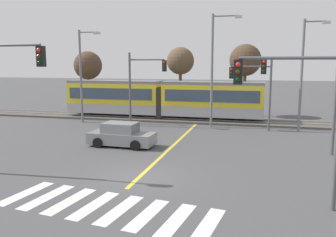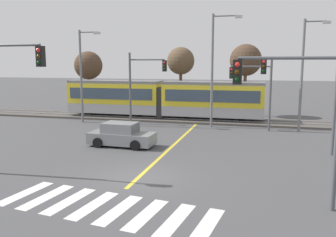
{
  "view_description": "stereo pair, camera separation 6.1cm",
  "coord_description": "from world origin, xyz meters",
  "px_view_note": "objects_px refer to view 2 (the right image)",
  "views": [
    {
      "loc": [
        5.31,
        -15.08,
        5.25
      ],
      "look_at": [
        -0.59,
        7.61,
        1.6
      ],
      "focal_mm": 38.0,
      "sensor_mm": 36.0,
      "label": 1
    },
    {
      "loc": [
        5.37,
        -15.07,
        5.25
      ],
      "look_at": [
        -0.59,
        7.61,
        1.6
      ],
      "focal_mm": 38.0,
      "sensor_mm": 36.0,
      "label": 2
    }
  ],
  "objects_px": {
    "street_lamp_east": "(304,69)",
    "light_rail_tram": "(163,98)",
    "bare_tree_west": "(181,61)",
    "street_lamp_centre": "(215,64)",
    "traffic_light_near_right": "(301,102)",
    "bare_tree_east": "(246,61)",
    "sedan_crossing": "(122,135)",
    "traffic_light_far_left": "(142,79)",
    "street_lamp_west": "(83,71)",
    "traffic_light_far_right": "(256,85)",
    "bare_tree_far_west": "(88,66)",
    "traffic_light_mid_right": "(309,86)"
  },
  "relations": [
    {
      "from": "street_lamp_west",
      "to": "street_lamp_east",
      "type": "xyz_separation_m",
      "value": [
        18.37,
        0.08,
        0.18
      ]
    },
    {
      "from": "light_rail_tram",
      "to": "bare_tree_far_west",
      "type": "height_order",
      "value": "bare_tree_far_west"
    },
    {
      "from": "bare_tree_west",
      "to": "bare_tree_far_west",
      "type": "bearing_deg",
      "value": -177.29
    },
    {
      "from": "traffic_light_far_left",
      "to": "street_lamp_east",
      "type": "bearing_deg",
      "value": 3.2
    },
    {
      "from": "bare_tree_east",
      "to": "bare_tree_west",
      "type": "bearing_deg",
      "value": 178.85
    },
    {
      "from": "street_lamp_centre",
      "to": "bare_tree_far_west",
      "type": "relative_size",
      "value": 1.4
    },
    {
      "from": "traffic_light_near_right",
      "to": "traffic_light_mid_right",
      "type": "xyz_separation_m",
      "value": [
        1.26,
        8.45,
        0.09
      ]
    },
    {
      "from": "bare_tree_west",
      "to": "street_lamp_east",
      "type": "bearing_deg",
      "value": -34.0
    },
    {
      "from": "traffic_light_far_right",
      "to": "street_lamp_east",
      "type": "bearing_deg",
      "value": 3.43
    },
    {
      "from": "light_rail_tram",
      "to": "street_lamp_west",
      "type": "xyz_separation_m",
      "value": [
        -6.35,
        -3.36,
        2.56
      ]
    },
    {
      "from": "traffic_light_mid_right",
      "to": "street_lamp_centre",
      "type": "distance_m",
      "value": 9.82
    },
    {
      "from": "light_rail_tram",
      "to": "street_lamp_east",
      "type": "height_order",
      "value": "street_lamp_east"
    },
    {
      "from": "street_lamp_east",
      "to": "traffic_light_far_left",
      "type": "bearing_deg",
      "value": -176.8
    },
    {
      "from": "street_lamp_centre",
      "to": "sedan_crossing",
      "type": "bearing_deg",
      "value": -119.94
    },
    {
      "from": "street_lamp_east",
      "to": "light_rail_tram",
      "type": "bearing_deg",
      "value": 164.73
    },
    {
      "from": "traffic_light_mid_right",
      "to": "bare_tree_east",
      "type": "bearing_deg",
      "value": 106.29
    },
    {
      "from": "street_lamp_east",
      "to": "traffic_light_near_right",
      "type": "bearing_deg",
      "value": -96.32
    },
    {
      "from": "traffic_light_far_left",
      "to": "traffic_light_mid_right",
      "type": "distance_m",
      "value": 13.74
    },
    {
      "from": "bare_tree_far_west",
      "to": "bare_tree_east",
      "type": "relative_size",
      "value": 0.92
    },
    {
      "from": "bare_tree_far_west",
      "to": "traffic_light_near_right",
      "type": "bearing_deg",
      "value": -48.7
    },
    {
      "from": "light_rail_tram",
      "to": "traffic_light_mid_right",
      "type": "bearing_deg",
      "value": -41.61
    },
    {
      "from": "bare_tree_west",
      "to": "street_lamp_centre",
      "type": "bearing_deg",
      "value": -58.22
    },
    {
      "from": "street_lamp_centre",
      "to": "traffic_light_far_left",
      "type": "bearing_deg",
      "value": -169.27
    },
    {
      "from": "sedan_crossing",
      "to": "bare_tree_west",
      "type": "bearing_deg",
      "value": 88.69
    },
    {
      "from": "traffic_light_far_left",
      "to": "bare_tree_far_west",
      "type": "distance_m",
      "value": 11.85
    },
    {
      "from": "street_lamp_centre",
      "to": "traffic_light_far_right",
      "type": "bearing_deg",
      "value": -10.59
    },
    {
      "from": "sedan_crossing",
      "to": "bare_tree_east",
      "type": "bearing_deg",
      "value": 65.76
    },
    {
      "from": "bare_tree_far_west",
      "to": "bare_tree_east",
      "type": "xyz_separation_m",
      "value": [
        16.84,
        0.35,
        0.54
      ]
    },
    {
      "from": "street_lamp_east",
      "to": "bare_tree_east",
      "type": "distance_m",
      "value": 8.83
    },
    {
      "from": "street_lamp_west",
      "to": "bare_tree_far_west",
      "type": "bearing_deg",
      "value": 113.63
    },
    {
      "from": "traffic_light_near_right",
      "to": "bare_tree_west",
      "type": "xyz_separation_m",
      "value": [
        -9.54,
        23.03,
        1.53
      ]
    },
    {
      "from": "traffic_light_far_left",
      "to": "street_lamp_centre",
      "type": "xyz_separation_m",
      "value": [
        5.87,
        1.11,
        1.24
      ]
    },
    {
      "from": "traffic_light_near_right",
      "to": "traffic_light_far_right",
      "type": "height_order",
      "value": "traffic_light_near_right"
    },
    {
      "from": "traffic_light_far_right",
      "to": "traffic_light_far_left",
      "type": "bearing_deg",
      "value": -176.89
    },
    {
      "from": "street_lamp_west",
      "to": "bare_tree_west",
      "type": "distance_m",
      "value": 10.5
    },
    {
      "from": "street_lamp_centre",
      "to": "bare_tree_west",
      "type": "height_order",
      "value": "street_lamp_centre"
    },
    {
      "from": "light_rail_tram",
      "to": "street_lamp_centre",
      "type": "xyz_separation_m",
      "value": [
        5.22,
        -2.88,
        3.14
      ]
    },
    {
      "from": "sedan_crossing",
      "to": "bare_tree_west",
      "type": "height_order",
      "value": "bare_tree_west"
    },
    {
      "from": "traffic_light_far_left",
      "to": "street_lamp_centre",
      "type": "bearing_deg",
      "value": 10.73
    },
    {
      "from": "traffic_light_near_right",
      "to": "bare_tree_west",
      "type": "bearing_deg",
      "value": 112.5
    },
    {
      "from": "street_lamp_west",
      "to": "sedan_crossing",
      "type": "bearing_deg",
      "value": -49.3
    },
    {
      "from": "street_lamp_centre",
      "to": "street_lamp_east",
      "type": "bearing_deg",
      "value": -3.4
    },
    {
      "from": "light_rail_tram",
      "to": "traffic_light_far_right",
      "type": "xyz_separation_m",
      "value": [
        8.5,
        -3.49,
        1.55
      ]
    },
    {
      "from": "light_rail_tram",
      "to": "sedan_crossing",
      "type": "bearing_deg",
      "value": -87.91
    },
    {
      "from": "traffic_light_far_left",
      "to": "bare_tree_far_west",
      "type": "bearing_deg",
      "value": 138.56
    },
    {
      "from": "sedan_crossing",
      "to": "traffic_light_far_left",
      "type": "bearing_deg",
      "value": 98.33
    },
    {
      "from": "traffic_light_near_right",
      "to": "bare_tree_far_west",
      "type": "distance_m",
      "value": 30.02
    },
    {
      "from": "traffic_light_far_left",
      "to": "street_lamp_centre",
      "type": "relative_size",
      "value": 0.67
    },
    {
      "from": "street_lamp_west",
      "to": "bare_tree_west",
      "type": "height_order",
      "value": "street_lamp_west"
    },
    {
      "from": "traffic_light_near_right",
      "to": "bare_tree_east",
      "type": "relative_size",
      "value": 0.83
    }
  ]
}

